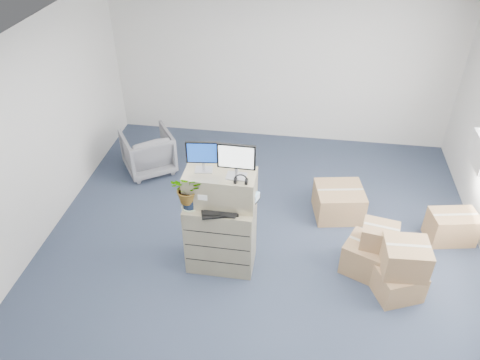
{
  "coord_description": "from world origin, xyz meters",
  "views": [
    {
      "loc": [
        0.42,
        -4.27,
        4.52
      ],
      "look_at": [
        -0.27,
        0.4,
        1.12
      ],
      "focal_mm": 35.0,
      "sensor_mm": 36.0,
      "label": 1
    }
  ],
  "objects_px": {
    "filing_cabinet_lower": "(221,235)",
    "keyboard": "(220,213)",
    "monitor_left": "(203,155)",
    "monitor_right": "(236,159)",
    "office_chair": "(148,150)",
    "potted_plant": "(189,192)",
    "water_bottle": "(229,195)"
  },
  "relations": [
    {
      "from": "keyboard",
      "to": "office_chair",
      "type": "bearing_deg",
      "value": 111.66
    },
    {
      "from": "monitor_right",
      "to": "potted_plant",
      "type": "height_order",
      "value": "monitor_right"
    },
    {
      "from": "water_bottle",
      "to": "office_chair",
      "type": "bearing_deg",
      "value": 131.42
    },
    {
      "from": "filing_cabinet_lower",
      "to": "monitor_right",
      "type": "xyz_separation_m",
      "value": [
        0.2,
        0.01,
        1.16
      ]
    },
    {
      "from": "monitor_right",
      "to": "potted_plant",
      "type": "distance_m",
      "value": 0.71
    },
    {
      "from": "potted_plant",
      "to": "office_chair",
      "type": "xyz_separation_m",
      "value": [
        -1.25,
        2.08,
        -0.83
      ]
    },
    {
      "from": "monitor_right",
      "to": "keyboard",
      "type": "relative_size",
      "value": 1.02
    },
    {
      "from": "potted_plant",
      "to": "monitor_right",
      "type": "bearing_deg",
      "value": 11.65
    },
    {
      "from": "monitor_left",
      "to": "water_bottle",
      "type": "height_order",
      "value": "monitor_left"
    },
    {
      "from": "monitor_left",
      "to": "monitor_right",
      "type": "xyz_separation_m",
      "value": [
        0.4,
        -0.08,
        0.03
      ]
    },
    {
      "from": "monitor_left",
      "to": "keyboard",
      "type": "xyz_separation_m",
      "value": [
        0.23,
        -0.26,
        -0.63
      ]
    },
    {
      "from": "water_bottle",
      "to": "monitor_right",
      "type": "bearing_deg",
      "value": -21.16
    },
    {
      "from": "filing_cabinet_lower",
      "to": "water_bottle",
      "type": "xyz_separation_m",
      "value": [
        0.11,
        0.04,
        0.61
      ]
    },
    {
      "from": "monitor_right",
      "to": "water_bottle",
      "type": "height_order",
      "value": "monitor_right"
    },
    {
      "from": "filing_cabinet_lower",
      "to": "office_chair",
      "type": "relative_size",
      "value": 1.26
    },
    {
      "from": "monitor_right",
      "to": "monitor_left",
      "type": "bearing_deg",
      "value": 170.18
    },
    {
      "from": "monitor_left",
      "to": "office_chair",
      "type": "xyz_separation_m",
      "value": [
        -1.4,
        1.89,
        -1.24
      ]
    },
    {
      "from": "monitor_left",
      "to": "office_chair",
      "type": "distance_m",
      "value": 2.66
    },
    {
      "from": "filing_cabinet_lower",
      "to": "office_chair",
      "type": "height_order",
      "value": "filing_cabinet_lower"
    },
    {
      "from": "office_chair",
      "to": "water_bottle",
      "type": "bearing_deg",
      "value": 97.35
    },
    {
      "from": "filing_cabinet_lower",
      "to": "keyboard",
      "type": "bearing_deg",
      "value": -79.68
    },
    {
      "from": "monitor_right",
      "to": "water_bottle",
      "type": "bearing_deg",
      "value": 159.93
    },
    {
      "from": "keyboard",
      "to": "office_chair",
      "type": "relative_size",
      "value": 0.55
    },
    {
      "from": "potted_plant",
      "to": "office_chair",
      "type": "relative_size",
      "value": 0.57
    },
    {
      "from": "monitor_right",
      "to": "keyboard",
      "type": "distance_m",
      "value": 0.7
    },
    {
      "from": "water_bottle",
      "to": "monitor_left",
      "type": "bearing_deg",
      "value": 172.46
    },
    {
      "from": "keyboard",
      "to": "potted_plant",
      "type": "xyz_separation_m",
      "value": [
        -0.38,
        0.07,
        0.22
      ]
    },
    {
      "from": "monitor_right",
      "to": "water_bottle",
      "type": "distance_m",
      "value": 0.56
    },
    {
      "from": "keyboard",
      "to": "office_chair",
      "type": "distance_m",
      "value": 2.76
    },
    {
      "from": "filing_cabinet_lower",
      "to": "keyboard",
      "type": "height_order",
      "value": "keyboard"
    },
    {
      "from": "potted_plant",
      "to": "office_chair",
      "type": "height_order",
      "value": "potted_plant"
    },
    {
      "from": "filing_cabinet_lower",
      "to": "office_chair",
      "type": "xyz_separation_m",
      "value": [
        -1.6,
        1.98,
        -0.1
      ]
    }
  ]
}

